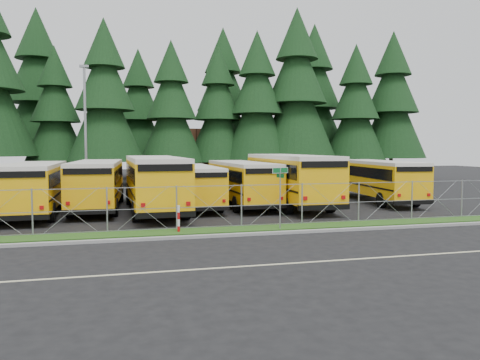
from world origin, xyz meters
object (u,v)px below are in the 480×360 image
bus_2 (98,185)px  bus_4 (194,187)px  light_standard (85,125)px  bus_5 (241,184)px  bus_6 (288,180)px  striped_bollard (179,219)px  street_sign (280,185)px  bus_3 (154,184)px  bus_1 (36,189)px  bus_east (377,181)px

bus_2 → bus_4: (5.72, -0.39, -0.16)m
light_standard → bus_4: bearing=-56.1°
bus_5 → light_standard: bearing=132.8°
bus_6 → light_standard: bearing=139.8°
bus_4 → striped_bollard: bearing=-103.7°
bus_6 → street_sign: 8.74m
bus_6 → striped_bollard: 11.06m
bus_3 → light_standard: (-4.51, 11.91, 3.92)m
bus_1 → bus_east: bus_1 is taller
bus_5 → striped_bollard: bearing=-121.4°
light_standard → striped_bollard: bearing=-75.0°
bus_4 → street_sign: bearing=-74.4°
bus_5 → bus_east: 9.51m
light_standard → bus_5: bearing=-45.9°
bus_2 → bus_6: (11.57, -1.10, 0.17)m
bus_3 → light_standard: 13.33m
bus_2 → street_sign: bearing=-45.5°
bus_4 → street_sign: 9.17m
bus_2 → bus_3: bus_3 is taller
bus_east → bus_3: bearing=-169.3°
bus_6 → bus_1: bearing=-178.4°
bus_east → light_standard: size_ratio=1.05×
bus_1 → light_standard: size_ratio=1.07×
bus_6 → bus_4: bearing=173.8°
bus_1 → bus_east: 21.40m
bus_5 → bus_2: bearing=177.0°
bus_2 → bus_4: 5.73m
bus_3 → striped_bollard: (0.56, -7.02, -0.98)m
bus_east → striped_bollard: size_ratio=8.90×
bus_6 → striped_bollard: size_ratio=10.27×
bus_5 → striped_bollard: 9.95m
bus_1 → bus_6: bus_6 is taller
bus_2 → light_standard: light_standard is taller
bus_east → bus_1: bearing=-172.1°
bus_3 → bus_east: bus_3 is taller
street_sign → light_standard: (-9.58, 19.26, 3.47)m
bus_2 → striped_bollard: (3.74, -8.85, -0.85)m
street_sign → striped_bollard: bearing=175.9°
street_sign → bus_east: bearing=41.0°
bus_east → bus_4: bearing=-174.8°
street_sign → striped_bollard: (-4.52, 0.33, -1.43)m
bus_3 → bus_5: (5.52, 1.57, -0.19)m
light_standard → street_sign: bearing=-63.6°
bus_4 → bus_5: size_ratio=0.92×
bus_4 → bus_2: bearing=175.6°
bus_1 → street_sign: bearing=-35.5°
bus_3 → bus_5: bearing=14.3°
bus_1 → bus_east: (21.38, 0.80, -0.02)m
bus_2 → bus_4: bus_2 is taller
bus_2 → bus_1: bearing=-155.0°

